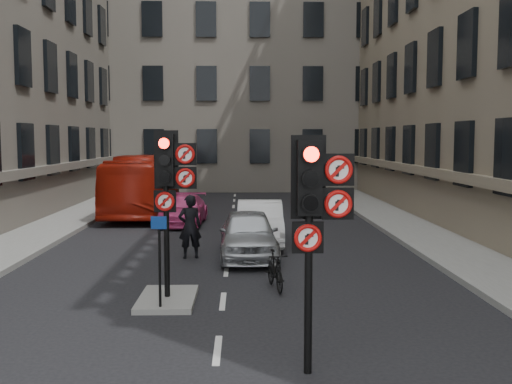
{
  "coord_description": "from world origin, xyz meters",
  "views": [
    {
      "loc": [
        0.4,
        -7.72,
        3.53
      ],
      "look_at": [
        0.66,
        2.57,
        2.6
      ],
      "focal_mm": 42.0,
      "sensor_mm": 36.0,
      "label": 1
    }
  ],
  "objects_px": {
    "car_silver": "(248,234)",
    "info_sign": "(159,249)",
    "motorcycle": "(275,270)",
    "motorcyclist": "(190,227)",
    "bus_red": "(144,184)",
    "car_pink": "(184,210)",
    "signal_far": "(170,177)",
    "signal_near": "(315,203)",
    "car_white": "(260,222)"
  },
  "relations": [
    {
      "from": "signal_far",
      "to": "info_sign",
      "type": "bearing_deg",
      "value": -99.23
    },
    {
      "from": "signal_near",
      "to": "motorcycle",
      "type": "distance_m",
      "value": 5.45
    },
    {
      "from": "car_pink",
      "to": "info_sign",
      "type": "relative_size",
      "value": 2.19
    },
    {
      "from": "car_pink",
      "to": "motorcyclist",
      "type": "relative_size",
      "value": 2.16
    },
    {
      "from": "car_white",
      "to": "car_pink",
      "type": "bearing_deg",
      "value": 124.33
    },
    {
      "from": "motorcyclist",
      "to": "car_white",
      "type": "bearing_deg",
      "value": -144.62
    },
    {
      "from": "signal_near",
      "to": "motorcyclist",
      "type": "bearing_deg",
      "value": 106.58
    },
    {
      "from": "motorcyclist",
      "to": "bus_red",
      "type": "bearing_deg",
      "value": -88.0
    },
    {
      "from": "motorcycle",
      "to": "info_sign",
      "type": "height_order",
      "value": "info_sign"
    },
    {
      "from": "car_pink",
      "to": "info_sign",
      "type": "height_order",
      "value": "info_sign"
    },
    {
      "from": "signal_near",
      "to": "info_sign",
      "type": "xyz_separation_m",
      "value": [
        -2.73,
        3.19,
        -1.27
      ]
    },
    {
      "from": "signal_far",
      "to": "info_sign",
      "type": "distance_m",
      "value": 1.61
    },
    {
      "from": "car_white",
      "to": "car_silver",
      "type": "bearing_deg",
      "value": -98.56
    },
    {
      "from": "car_pink",
      "to": "info_sign",
      "type": "xyz_separation_m",
      "value": [
        0.7,
        -12.53,
        0.73
      ]
    },
    {
      "from": "car_silver",
      "to": "car_pink",
      "type": "height_order",
      "value": "car_silver"
    },
    {
      "from": "signal_near",
      "to": "car_white",
      "type": "height_order",
      "value": "signal_near"
    },
    {
      "from": "info_sign",
      "to": "motorcyclist",
      "type": "bearing_deg",
      "value": 96.78
    },
    {
      "from": "signal_near",
      "to": "motorcycle",
      "type": "xyz_separation_m",
      "value": [
        -0.3,
        5.01,
        -2.13
      ]
    },
    {
      "from": "signal_far",
      "to": "motorcyclist",
      "type": "distance_m",
      "value": 5.03
    },
    {
      "from": "signal_far",
      "to": "car_white",
      "type": "relative_size",
      "value": 0.83
    },
    {
      "from": "car_silver",
      "to": "motorcycle",
      "type": "bearing_deg",
      "value": -82.49
    },
    {
      "from": "motorcyclist",
      "to": "motorcycle",
      "type": "bearing_deg",
      "value": 107.86
    },
    {
      "from": "motorcycle",
      "to": "motorcyclist",
      "type": "height_order",
      "value": "motorcyclist"
    },
    {
      "from": "car_white",
      "to": "motorcyclist",
      "type": "relative_size",
      "value": 2.29
    },
    {
      "from": "signal_near",
      "to": "car_pink",
      "type": "xyz_separation_m",
      "value": [
        -3.43,
        15.72,
        -1.99
      ]
    },
    {
      "from": "signal_near",
      "to": "signal_far",
      "type": "bearing_deg",
      "value": 123.02
    },
    {
      "from": "car_white",
      "to": "info_sign",
      "type": "xyz_separation_m",
      "value": [
        -2.27,
        -8.0,
        0.61
      ]
    },
    {
      "from": "signal_far",
      "to": "car_pink",
      "type": "height_order",
      "value": "signal_far"
    },
    {
      "from": "bus_red",
      "to": "motorcyclist",
      "type": "bearing_deg",
      "value": -74.28
    },
    {
      "from": "signal_far",
      "to": "car_pink",
      "type": "distance_m",
      "value": 11.94
    },
    {
      "from": "signal_near",
      "to": "info_sign",
      "type": "height_order",
      "value": "signal_near"
    },
    {
      "from": "car_white",
      "to": "car_pink",
      "type": "xyz_separation_m",
      "value": [
        -2.97,
        4.53,
        -0.12
      ]
    },
    {
      "from": "car_silver",
      "to": "car_white",
      "type": "bearing_deg",
      "value": 78.95
    },
    {
      "from": "signal_far",
      "to": "car_silver",
      "type": "bearing_deg",
      "value": 69.93
    },
    {
      "from": "signal_near",
      "to": "car_silver",
      "type": "relative_size",
      "value": 0.86
    },
    {
      "from": "car_white",
      "to": "bus_red",
      "type": "height_order",
      "value": "bus_red"
    },
    {
      "from": "car_pink",
      "to": "motorcycle",
      "type": "distance_m",
      "value": 11.16
    },
    {
      "from": "signal_far",
      "to": "bus_red",
      "type": "distance_m",
      "value": 15.76
    },
    {
      "from": "car_silver",
      "to": "info_sign",
      "type": "xyz_separation_m",
      "value": [
        -1.85,
        -5.51,
        0.61
      ]
    },
    {
      "from": "signal_near",
      "to": "car_white",
      "type": "distance_m",
      "value": 11.36
    },
    {
      "from": "info_sign",
      "to": "car_pink",
      "type": "bearing_deg",
      "value": 101.41
    },
    {
      "from": "bus_red",
      "to": "motorcycle",
      "type": "relative_size",
      "value": 6.46
    },
    {
      "from": "car_pink",
      "to": "motorcyclist",
      "type": "bearing_deg",
      "value": -80.43
    },
    {
      "from": "bus_red",
      "to": "info_sign",
      "type": "bearing_deg",
      "value": -80.02
    },
    {
      "from": "car_silver",
      "to": "car_pink",
      "type": "distance_m",
      "value": 7.46
    },
    {
      "from": "signal_near",
      "to": "motorcyclist",
      "type": "height_order",
      "value": "signal_near"
    },
    {
      "from": "signal_near",
      "to": "bus_red",
      "type": "xyz_separation_m",
      "value": [
        -5.65,
        19.4,
        -1.22
      ]
    },
    {
      "from": "signal_far",
      "to": "motorcyclist",
      "type": "bearing_deg",
      "value": 89.92
    },
    {
      "from": "car_white",
      "to": "info_sign",
      "type": "relative_size",
      "value": 2.31
    },
    {
      "from": "car_silver",
      "to": "car_white",
      "type": "relative_size",
      "value": 0.97
    }
  ]
}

